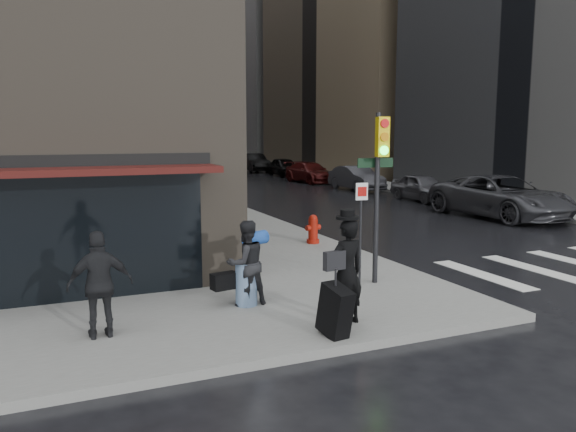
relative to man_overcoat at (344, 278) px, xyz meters
name	(u,v)px	position (x,y,z in m)	size (l,w,h in m)	color
ground	(378,304)	(1.44, 1.21, -0.97)	(140.00, 140.00, 0.00)	black
sidewalk_left	(148,185)	(1.44, 28.21, -0.90)	(4.00, 50.00, 0.15)	slate
sidewalk_right	(337,178)	(14.94, 28.21, -0.90)	(3.00, 50.00, 0.15)	slate
bldg_right_far	(310,61)	(27.44, 59.21, 11.53)	(22.00, 20.00, 25.00)	slate
bldg_distant	(128,46)	(7.44, 79.21, 15.03)	(40.00, 12.00, 32.00)	slate
man_overcoat	(344,278)	(0.00, 0.00, 0.00)	(1.02, 1.11, 1.96)	black
man_jeans	(245,263)	(-1.12, 1.73, -0.02)	(1.16, 0.73, 1.59)	black
man_greycoat	(100,285)	(-3.72, 1.04, 0.02)	(1.00, 0.43, 1.69)	black
traffic_light	(377,175)	(1.90, 2.08, 1.49)	(0.89, 0.45, 3.59)	black
fire_hydrant	(313,230)	(2.62, 6.61, -0.45)	(0.48, 0.37, 0.84)	maroon
parked_car_0	(501,197)	(12.08, 9.12, -0.14)	(2.77, 6.02, 1.67)	#39393E
parked_car_1	(422,187)	(12.64, 14.97, -0.30)	(1.59, 3.96, 1.35)	#505055
parked_car_2	(356,178)	(12.28, 20.81, -0.26)	(1.50, 4.31, 1.42)	#3A3A3F
parked_car_3	(310,172)	(12.05, 26.66, -0.29)	(1.92, 4.73, 1.37)	#440E0D
parked_car_4	(284,167)	(12.60, 32.51, -0.25)	(1.71, 4.25, 1.45)	black
parked_car_5	(254,163)	(12.19, 38.35, -0.18)	(1.67, 4.80, 1.58)	black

